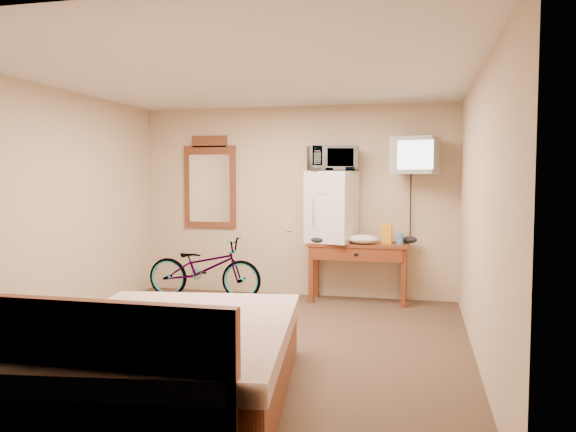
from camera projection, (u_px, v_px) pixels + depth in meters
The scene contains 13 objects.
room at pixel (242, 212), 5.22m from camera, with size 4.60×4.64×2.50m.
desk at pixel (358, 254), 7.01m from camera, with size 1.24×0.49×0.75m.
mini_fridge at pixel (332, 207), 7.10m from camera, with size 0.66×0.64×0.90m.
microwave at pixel (332, 158), 7.05m from camera, with size 0.58×0.39×0.32m, color white.
snack_bag at pixel (387, 234), 6.93m from camera, with size 0.12×0.07×0.24m, color orange.
blue_cup at pixel (400, 239), 6.86m from camera, with size 0.08×0.08×0.14m, color #3C83CE.
cloth_cream at pixel (363, 239), 6.91m from camera, with size 0.38×0.29×0.12m, color white.
cloth_dark_a at pixel (320, 240), 6.98m from camera, with size 0.24×0.18×0.09m, color black.
cloth_dark_b at pixel (409, 240), 6.97m from camera, with size 0.20×0.16×0.09m, color black.
crt_television at pixel (415, 156), 6.79m from camera, with size 0.61×0.65×0.45m.
wall_mirror at pixel (210, 183), 7.68m from camera, with size 0.74×0.04×1.25m.
bicycle at pixel (204, 268), 7.26m from camera, with size 0.53×1.52×0.80m, color black.
bed at pixel (170, 358), 3.98m from camera, with size 1.93×2.39×0.90m.
Camera 1 is at (1.60, -4.97, 1.58)m, focal length 35.00 mm.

